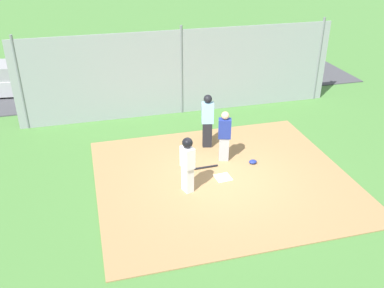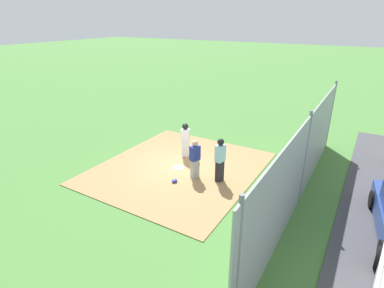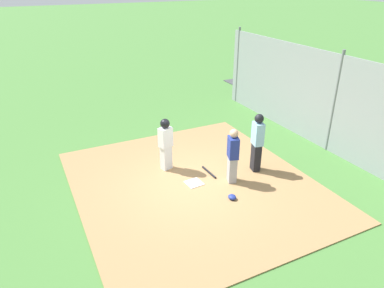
{
  "view_description": "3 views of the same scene",
  "coord_description": "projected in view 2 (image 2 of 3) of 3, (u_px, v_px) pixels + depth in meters",
  "views": [
    {
      "loc": [
        3.5,
        9.8,
        6.55
      ],
      "look_at": [
        0.73,
        -0.74,
        0.86
      ],
      "focal_mm": 39.53,
      "sensor_mm": 36.0,
      "label": 1
    },
    {
      "loc": [
        -9.85,
        -6.57,
        6.06
      ],
      "look_at": [
        0.55,
        -0.34,
        1.02
      ],
      "focal_mm": 28.59,
      "sensor_mm": 36.0,
      "label": 2
    },
    {
      "loc": [
        -7.72,
        3.88,
        5.4
      ],
      "look_at": [
        0.77,
        -0.31,
        0.87
      ],
      "focal_mm": 33.3,
      "sensor_mm": 36.0,
      "label": 3
    }
  ],
  "objects": [
    {
      "name": "dirt_infield",
      "position": [
        179.0,
        168.0,
        13.24
      ],
      "size": [
        7.2,
        6.4,
        0.03
      ],
      "primitive_type": "cube",
      "color": "#9E774C",
      "rests_on": "ground_plane"
    },
    {
      "name": "backstop_fence",
      "position": [
        304.0,
        161.0,
        10.24
      ],
      "size": [
        12.0,
        0.1,
        3.35
      ],
      "color": "#93999E",
      "rests_on": "ground_plane"
    },
    {
      "name": "catcher",
      "position": [
        195.0,
        158.0,
        12.15
      ],
      "size": [
        0.44,
        0.37,
        1.61
      ],
      "rotation": [
        0.0,
        0.0,
        1.25
      ],
      "color": "#9E9EA3",
      "rests_on": "dirt_infield"
    },
    {
      "name": "catcher_mask",
      "position": [
        175.0,
        181.0,
        12.04
      ],
      "size": [
        0.24,
        0.2,
        0.12
      ],
      "primitive_type": "ellipsoid",
      "color": "navy",
      "rests_on": "dirt_infield"
    },
    {
      "name": "baseball_bat",
      "position": [
        196.0,
        168.0,
        13.17
      ],
      "size": [
        0.75,
        0.09,
        0.06
      ],
      "primitive_type": "cylinder",
      "rotation": [
        0.0,
        1.57,
        0.04
      ],
      "color": "black",
      "rests_on": "dirt_infield"
    },
    {
      "name": "ground_plane",
      "position": [
        179.0,
        168.0,
        13.25
      ],
      "size": [
        140.0,
        140.0,
        0.0
      ],
      "primitive_type": "plane",
      "color": "#477A38"
    },
    {
      "name": "umpire",
      "position": [
        220.0,
        159.0,
        11.83
      ],
      "size": [
        0.43,
        0.34,
        1.8
      ],
      "rotation": [
        0.0,
        0.0,
        1.34
      ],
      "color": "black",
      "rests_on": "dirt_infield"
    },
    {
      "name": "runner",
      "position": [
        185.0,
        138.0,
        13.97
      ],
      "size": [
        0.36,
        0.44,
        1.62
      ],
      "rotation": [
        0.0,
        0.0,
        3.45
      ],
      "color": "silver",
      "rests_on": "dirt_infield"
    },
    {
      "name": "home_plate",
      "position": [
        179.0,
        167.0,
        13.23
      ],
      "size": [
        0.48,
        0.48,
        0.02
      ],
      "primitive_type": "cube",
      "rotation": [
        0.0,
        0.0,
        0.08
      ],
      "color": "white",
      "rests_on": "dirt_infield"
    }
  ]
}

